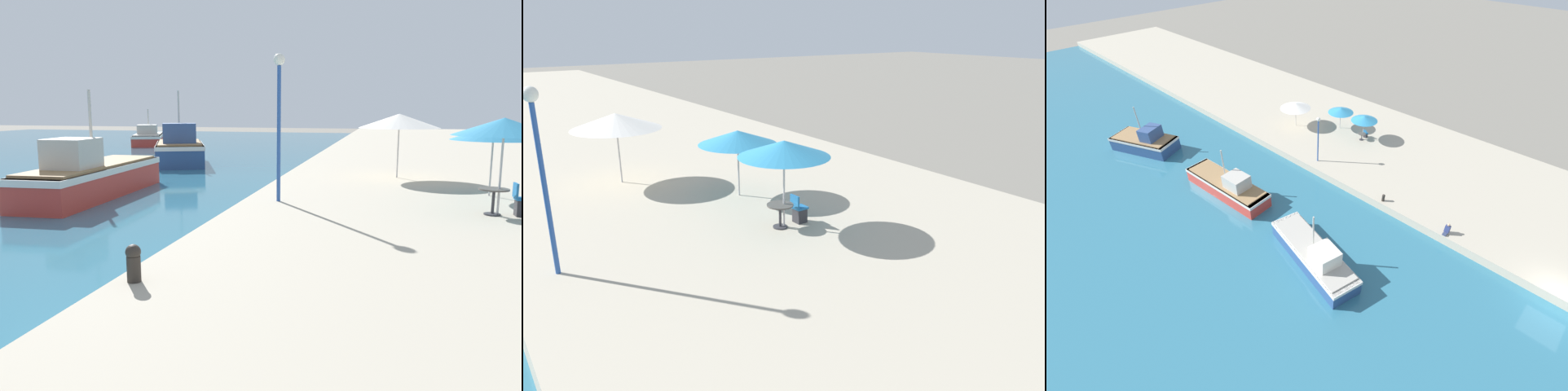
% 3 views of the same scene
% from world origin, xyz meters
% --- Properties ---
extents(quay_promenade, '(16.00, 90.00, 0.75)m').
position_xyz_m(quay_promenade, '(8.00, 37.00, 0.38)').
color(quay_promenade, '#B2A893').
rests_on(quay_promenade, ground_plane).
extents(fishing_boat_mid, '(2.93, 8.76, 4.37)m').
position_xyz_m(fishing_boat_mid, '(-7.37, 24.37, 0.90)').
color(fishing_boat_mid, red).
rests_on(fishing_boat_mid, water_basin).
extents(fishing_boat_far, '(5.36, 7.21, 4.74)m').
position_xyz_m(fishing_boat_far, '(-8.77, 36.75, 0.97)').
color(fishing_boat_far, navy).
rests_on(fishing_boat_far, water_basin).
extents(fishing_boat_distant, '(5.70, 8.86, 3.53)m').
position_xyz_m(fishing_boat_distant, '(-19.16, 53.06, 0.74)').
color(fishing_boat_distant, red).
rests_on(fishing_boat_distant, water_basin).
extents(cafe_umbrella_pink, '(2.73, 2.73, 2.67)m').
position_xyz_m(cafe_umbrella_pink, '(7.48, 20.88, 3.18)').
color(cafe_umbrella_pink, '#B7B7B7').
rests_on(cafe_umbrella_pink, quay_promenade).
extents(cafe_umbrella_white, '(2.77, 2.77, 2.36)m').
position_xyz_m(cafe_umbrella_white, '(7.84, 24.26, 2.86)').
color(cafe_umbrella_white, '#B7B7B7').
rests_on(cafe_umbrella_white, quay_promenade).
extents(cafe_umbrella_striped, '(3.36, 3.36, 2.69)m').
position_xyz_m(cafe_umbrella_striped, '(4.86, 28.22, 3.14)').
color(cafe_umbrella_striped, '#B7B7B7').
rests_on(cafe_umbrella_striped, quay_promenade).
extents(cafe_table, '(0.80, 0.80, 0.74)m').
position_xyz_m(cafe_table, '(7.35, 20.90, 1.28)').
color(cafe_table, '#333338').
rests_on(cafe_table, quay_promenade).
extents(cafe_chair_left, '(0.44, 0.41, 0.91)m').
position_xyz_m(cafe_chair_left, '(8.07, 20.92, 1.08)').
color(cafe_chair_left, '#2D2D33').
rests_on(cafe_chair_left, quay_promenade).
extents(mooring_bollard, '(0.26, 0.26, 0.65)m').
position_xyz_m(mooring_bollard, '(0.40, 13.47, 1.10)').
color(mooring_bollard, '#2D2823').
rests_on(mooring_bollard, quay_promenade).
extents(lamppost, '(0.36, 0.36, 4.56)m').
position_xyz_m(lamppost, '(1.15, 21.52, 3.84)').
color(lamppost, '#28519E').
rests_on(lamppost, quay_promenade).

